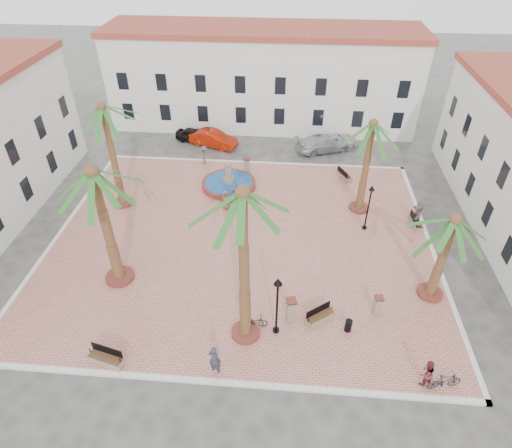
% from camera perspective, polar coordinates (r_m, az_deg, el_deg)
% --- Properties ---
extents(ground, '(120.00, 120.00, 0.00)m').
position_cam_1_polar(ground, '(29.91, -1.91, -2.33)').
color(ground, '#56544F').
rests_on(ground, ground).
extents(plaza, '(26.00, 22.00, 0.15)m').
position_cam_1_polar(plaza, '(29.87, -1.91, -2.22)').
color(plaza, tan).
rests_on(plaza, ground).
extents(kerb_n, '(26.30, 0.30, 0.16)m').
position_cam_1_polar(kerb_n, '(38.91, -0.11, 8.17)').
color(kerb_n, silver).
rests_on(kerb_n, ground).
extents(kerb_s, '(26.30, 0.30, 0.16)m').
position_cam_1_polar(kerb_s, '(22.62, -5.19, -20.27)').
color(kerb_s, silver).
rests_on(kerb_s, ground).
extents(kerb_e, '(0.30, 22.30, 0.16)m').
position_cam_1_polar(kerb_e, '(31.38, 22.44, -3.32)').
color(kerb_e, silver).
rests_on(kerb_e, ground).
extents(kerb_w, '(0.30, 22.30, 0.16)m').
position_cam_1_polar(kerb_w, '(33.71, -24.45, -0.83)').
color(kerb_w, silver).
rests_on(kerb_w, ground).
extents(building_north, '(30.40, 7.40, 9.50)m').
position_cam_1_polar(building_north, '(45.23, 0.91, 18.97)').
color(building_north, white).
rests_on(building_north, ground).
extents(fountain, '(4.39, 4.39, 2.27)m').
position_cam_1_polar(fountain, '(35.32, -3.65, 5.48)').
color(fountain, brown).
rests_on(fountain, plaza).
extents(palm_nw, '(4.76, 4.76, 8.23)m').
position_cam_1_polar(palm_nw, '(31.58, -19.59, 13.16)').
color(palm_nw, brown).
rests_on(palm_nw, plaza).
extents(palm_sw, '(5.72, 5.72, 8.13)m').
position_cam_1_polar(palm_sw, '(24.27, -20.61, 4.72)').
color(palm_sw, brown).
rests_on(palm_sw, plaza).
extents(palm_s, '(5.11, 5.11, 9.55)m').
position_cam_1_polar(palm_s, '(18.38, -1.76, 1.73)').
color(palm_s, brown).
rests_on(palm_s, plaza).
extents(palm_e, '(4.89, 4.89, 5.92)m').
position_cam_1_polar(palm_e, '(25.06, 24.63, -0.90)').
color(palm_e, brown).
rests_on(palm_e, plaza).
extents(palm_ne, '(4.73, 4.73, 7.31)m').
position_cam_1_polar(palm_ne, '(30.63, 15.18, 11.47)').
color(palm_ne, brown).
rests_on(palm_ne, plaza).
extents(bench_s, '(1.97, 1.03, 1.00)m').
position_cam_1_polar(bench_s, '(24.10, -19.33, -16.60)').
color(bench_s, gray).
rests_on(bench_s, plaza).
extents(bench_se, '(1.73, 1.48, 0.93)m').
position_cam_1_polar(bench_se, '(24.81, 8.50, -12.16)').
color(bench_se, gray).
rests_on(bench_se, plaza).
extents(bench_e, '(0.73, 1.76, 0.90)m').
position_cam_1_polar(bench_e, '(33.00, 20.52, 0.15)').
color(bench_e, gray).
rests_on(bench_e, plaza).
extents(bench_ne, '(1.19, 1.69, 0.87)m').
position_cam_1_polar(bench_ne, '(37.13, 11.65, 6.35)').
color(bench_ne, gray).
rests_on(bench_ne, plaza).
extents(lamppost_s, '(0.44, 0.44, 4.06)m').
position_cam_1_polar(lamppost_s, '(22.20, 2.87, -9.65)').
color(lamppost_s, black).
rests_on(lamppost_s, plaza).
extents(lamppost_e, '(0.40, 0.40, 3.64)m').
position_cam_1_polar(lamppost_e, '(30.37, 14.92, 3.11)').
color(lamppost_e, black).
rests_on(lamppost_e, plaza).
extents(bollard_se, '(0.68, 0.68, 1.57)m').
position_cam_1_polar(bollard_se, '(24.26, 4.67, -11.28)').
color(bollard_se, gray).
rests_on(bollard_se, plaza).
extents(bollard_n, '(0.60, 0.60, 1.51)m').
position_cam_1_polar(bollard_n, '(36.76, -1.21, 7.79)').
color(bollard_n, gray).
rests_on(bollard_n, plaza).
extents(bollard_e, '(0.53, 0.53, 1.31)m').
position_cam_1_polar(bollard_e, '(25.51, 15.89, -10.35)').
color(bollard_e, gray).
rests_on(bollard_e, plaza).
extents(litter_bin, '(0.39, 0.39, 0.75)m').
position_cam_1_polar(litter_bin, '(24.54, 12.21, -13.09)').
color(litter_bin, black).
rests_on(litter_bin, plaza).
extents(cyclist_a, '(0.78, 0.65, 1.84)m').
position_cam_1_polar(cyclist_a, '(22.15, -5.53, -17.55)').
color(cyclist_a, '#2F3145').
rests_on(cyclist_a, plaza).
extents(bicycle_a, '(1.58, 0.67, 0.81)m').
position_cam_1_polar(bicycle_a, '(24.16, -0.28, -12.87)').
color(bicycle_a, black).
rests_on(bicycle_a, plaza).
extents(cyclist_b, '(0.99, 0.90, 1.65)m').
position_cam_1_polar(cyclist_b, '(23.24, 21.77, -17.97)').
color(cyclist_b, maroon).
rests_on(cyclist_b, plaza).
extents(bicycle_b, '(1.82, 0.88, 1.05)m').
position_cam_1_polar(bicycle_b, '(23.67, 23.85, -18.62)').
color(bicycle_b, black).
rests_on(bicycle_b, plaza).
extents(pedestrian_fountain_a, '(0.90, 0.77, 1.55)m').
position_cam_1_polar(pedestrian_fountain_a, '(32.47, -4.05, 3.25)').
color(pedestrian_fountain_a, '#816D55').
rests_on(pedestrian_fountain_a, plaza).
extents(pedestrian_fountain_b, '(1.03, 0.63, 1.63)m').
position_cam_1_polar(pedestrian_fountain_b, '(33.00, -2.51, 4.04)').
color(pedestrian_fountain_b, '#2E3A4D').
rests_on(pedestrian_fountain_b, plaza).
extents(pedestrian_north, '(0.85, 1.20, 1.68)m').
position_cam_1_polar(pedestrian_north, '(38.55, -6.91, 9.12)').
color(pedestrian_north, '#4B4A4F').
rests_on(pedestrian_north, plaza).
extents(pedestrian_east, '(0.79, 1.77, 1.84)m').
position_cam_1_polar(pedestrian_east, '(32.77, 20.73, 1.27)').
color(pedestrian_east, '#76665E').
rests_on(pedestrian_east, plaza).
extents(car_black, '(4.01, 2.47, 1.27)m').
position_cam_1_polar(car_black, '(42.98, -8.20, 11.62)').
color(car_black, black).
rests_on(car_black, ground).
extents(car_red, '(4.88, 3.01, 1.52)m').
position_cam_1_polar(car_red, '(41.83, -5.68, 11.26)').
color(car_red, '#A81B05').
rests_on(car_red, ground).
extents(car_silver, '(5.65, 3.86, 1.52)m').
position_cam_1_polar(car_silver, '(41.27, 9.03, 10.58)').
color(car_silver, '#B5B6BF').
rests_on(car_silver, ground).
extents(car_white, '(4.90, 3.32, 1.25)m').
position_cam_1_polar(car_white, '(42.15, 10.52, 10.80)').
color(car_white, beige).
rests_on(car_white, ground).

